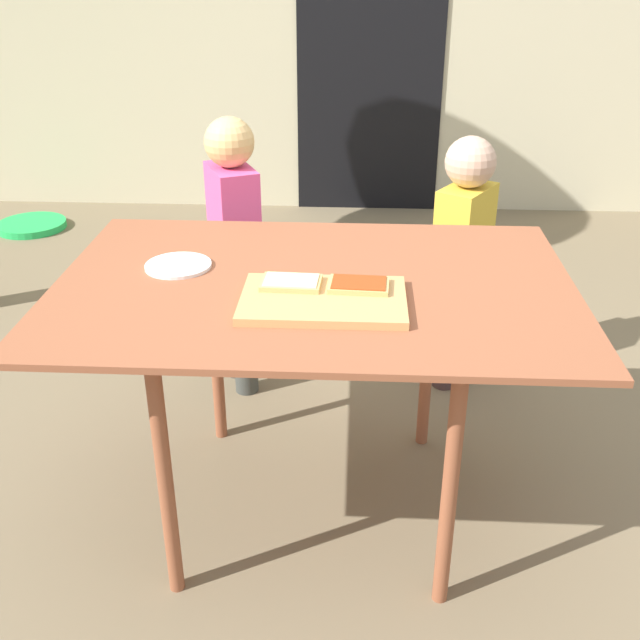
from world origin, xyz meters
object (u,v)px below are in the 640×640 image
(pizza_slice_far_right, at_px, (359,285))
(child_left, at_px, (235,238))
(dining_table, at_px, (314,307))
(child_right, at_px, (463,246))
(garden_hose_coil, at_px, (32,225))
(pizza_slice_far_left, at_px, (291,282))
(cutting_board, at_px, (323,300))
(plate_white_left, at_px, (178,265))

(pizza_slice_far_right, bearing_deg, child_left, 119.51)
(dining_table, distance_m, child_right, 0.96)
(pizza_slice_far_right, relative_size, child_right, 0.16)
(garden_hose_coil, bearing_deg, pizza_slice_far_left, -53.92)
(dining_table, distance_m, garden_hose_coil, 3.17)
(dining_table, height_order, child_left, child_left)
(dining_table, relative_size, pizza_slice_far_right, 8.73)
(dining_table, distance_m, child_left, 0.80)
(dining_table, xyz_separation_m, child_right, (0.51, 0.80, -0.12))
(cutting_board, bearing_deg, child_left, 113.08)
(dining_table, bearing_deg, cutting_board, -77.16)
(child_left, relative_size, garden_hose_coil, 2.55)
(child_left, bearing_deg, child_right, 5.08)
(dining_table, distance_m, pizza_slice_far_right, 0.18)
(dining_table, relative_size, child_right, 1.42)
(plate_white_left, bearing_deg, garden_hose_coil, 122.48)
(garden_hose_coil, bearing_deg, child_left, -47.90)
(dining_table, bearing_deg, plate_white_left, 168.16)
(child_right, xyz_separation_m, garden_hose_coil, (-2.40, 1.65, -0.55))
(pizza_slice_far_right, height_order, child_right, child_right)
(pizza_slice_far_right, bearing_deg, garden_hose_coil, 128.52)
(dining_table, distance_m, pizza_slice_far_left, 0.14)
(child_right, height_order, garden_hose_coil, child_right)
(garden_hose_coil, bearing_deg, cutting_board, -53.34)
(child_left, height_order, garden_hose_coil, child_left)
(garden_hose_coil, bearing_deg, plate_white_left, -57.52)
(dining_table, xyz_separation_m, pizza_slice_far_left, (-0.05, -0.07, 0.10))
(pizza_slice_far_right, distance_m, child_left, 0.95)
(pizza_slice_far_right, xyz_separation_m, garden_hose_coil, (-2.02, 2.53, -0.77))
(pizza_slice_far_right, xyz_separation_m, child_right, (0.39, 0.88, -0.22))
(pizza_slice_far_right, xyz_separation_m, child_left, (-0.46, 0.81, -0.18))
(pizza_slice_far_left, distance_m, plate_white_left, 0.37)
(garden_hose_coil, bearing_deg, dining_table, -52.29)
(pizza_slice_far_left, bearing_deg, cutting_board, -36.14)
(child_right, bearing_deg, garden_hose_coil, 145.49)
(cutting_board, height_order, plate_white_left, cutting_board)
(child_left, bearing_deg, cutting_board, -66.92)
(pizza_slice_far_left, relative_size, child_left, 0.15)
(cutting_board, bearing_deg, garden_hose_coil, 126.66)
(child_right, bearing_deg, plate_white_left, -141.13)
(pizza_slice_far_left, bearing_deg, child_left, 109.38)
(cutting_board, relative_size, child_left, 0.39)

